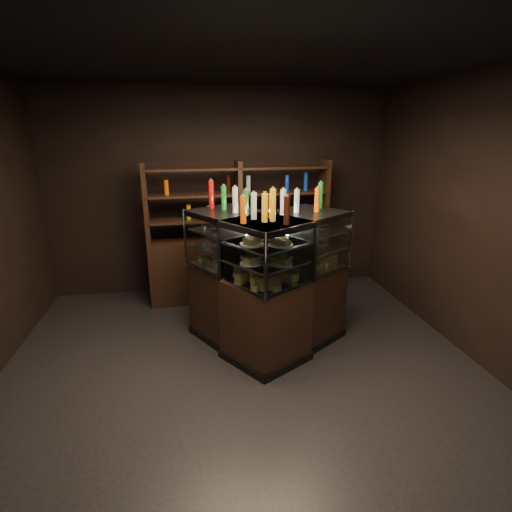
# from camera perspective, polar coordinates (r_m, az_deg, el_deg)

# --- Properties ---
(ground) EXTENTS (5.00, 5.00, 0.00)m
(ground) POSITION_cam_1_polar(r_m,az_deg,el_deg) (4.27, -1.54, -16.69)
(ground) COLOR black
(ground) RESTS_ON ground
(room_shell) EXTENTS (5.02, 5.02, 3.01)m
(room_shell) POSITION_cam_1_polar(r_m,az_deg,el_deg) (3.56, -1.80, 10.10)
(room_shell) COLOR black
(room_shell) RESTS_ON ground
(display_case) EXTENTS (1.89, 1.59, 1.55)m
(display_case) POSITION_cam_1_polar(r_m,az_deg,el_deg) (4.54, 1.49, -6.98)
(display_case) COLOR black
(display_case) RESTS_ON ground
(food_display) EXTENTS (1.44, 1.20, 0.47)m
(food_display) POSITION_cam_1_polar(r_m,az_deg,el_deg) (4.31, 1.55, 0.64)
(food_display) COLOR #BB8243
(food_display) RESTS_ON display_case
(bottles_top) EXTENTS (1.27, 1.06, 0.30)m
(bottles_top) POSITION_cam_1_polar(r_m,az_deg,el_deg) (4.19, 1.61, 7.70)
(bottles_top) COLOR black
(bottles_top) RESTS_ON display_case
(potted_conifer) EXTENTS (0.39, 0.39, 0.84)m
(potted_conifer) POSITION_cam_1_polar(r_m,az_deg,el_deg) (5.01, 2.52, -4.98)
(potted_conifer) COLOR black
(potted_conifer) RESTS_ON ground
(back_shelving) EXTENTS (2.59, 0.51, 2.00)m
(back_shelving) POSITION_cam_1_polar(r_m,az_deg,el_deg) (5.87, -2.39, -0.26)
(back_shelving) COLOR black
(back_shelving) RESTS_ON ground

